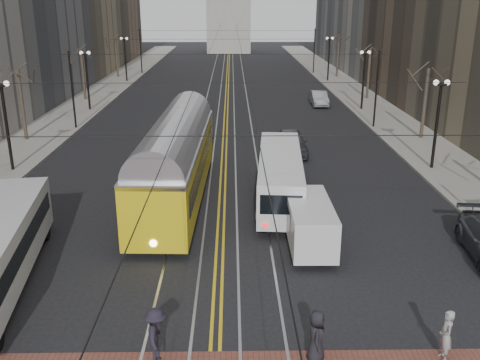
{
  "coord_description": "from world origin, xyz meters",
  "views": [
    {
      "loc": [
        0.57,
        -15.35,
        10.62
      ],
      "look_at": [
        0.92,
        7.17,
        3.0
      ],
      "focal_mm": 40.0,
      "sensor_mm": 36.0,
      "label": 1
    }
  ],
  "objects_px": {
    "streetcar": "(177,167)",
    "sedan_grey": "(291,142)",
    "pedestrian_b": "(446,336)",
    "pedestrian_d": "(156,336)",
    "rear_bus": "(280,178)",
    "pedestrian_a": "(316,337)",
    "sedan_silver": "(319,98)",
    "cargo_van": "(309,226)"
  },
  "relations": [
    {
      "from": "streetcar",
      "to": "sedan_grey",
      "type": "distance_m",
      "value": 11.72
    },
    {
      "from": "pedestrian_b",
      "to": "pedestrian_d",
      "type": "height_order",
      "value": "pedestrian_d"
    },
    {
      "from": "rear_bus",
      "to": "pedestrian_d",
      "type": "xyz_separation_m",
      "value": [
        -4.94,
        -13.81,
        -0.4
      ]
    },
    {
      "from": "pedestrian_b",
      "to": "rear_bus",
      "type": "bearing_deg",
      "value": -156.18
    },
    {
      "from": "pedestrian_a",
      "to": "pedestrian_b",
      "type": "height_order",
      "value": "pedestrian_a"
    },
    {
      "from": "pedestrian_d",
      "to": "streetcar",
      "type": "bearing_deg",
      "value": -3.15
    },
    {
      "from": "sedan_grey",
      "to": "pedestrian_b",
      "type": "distance_m",
      "value": 23.6
    },
    {
      "from": "sedan_silver",
      "to": "pedestrian_d",
      "type": "distance_m",
      "value": 43.64
    },
    {
      "from": "sedan_grey",
      "to": "pedestrian_d",
      "type": "distance_m",
      "value": 24.42
    },
    {
      "from": "streetcar",
      "to": "sedan_silver",
      "type": "xyz_separation_m",
      "value": [
        12.28,
        27.65,
        -1.1
      ]
    },
    {
      "from": "pedestrian_b",
      "to": "sedan_grey",
      "type": "bearing_deg",
      "value": -166.59
    },
    {
      "from": "cargo_van",
      "to": "pedestrian_a",
      "type": "xyz_separation_m",
      "value": [
        -0.88,
        -7.98,
        -0.2
      ]
    },
    {
      "from": "streetcar",
      "to": "cargo_van",
      "type": "xyz_separation_m",
      "value": [
        6.5,
        -6.46,
        -0.77
      ]
    },
    {
      "from": "sedan_grey",
      "to": "sedan_silver",
      "type": "distance_m",
      "value": 19.23
    },
    {
      "from": "cargo_van",
      "to": "pedestrian_b",
      "type": "bearing_deg",
      "value": -68.46
    },
    {
      "from": "pedestrian_b",
      "to": "pedestrian_d",
      "type": "xyz_separation_m",
      "value": [
        -8.85,
        0.0,
        0.08
      ]
    },
    {
      "from": "sedan_grey",
      "to": "rear_bus",
      "type": "bearing_deg",
      "value": -100.63
    },
    {
      "from": "rear_bus",
      "to": "pedestrian_a",
      "type": "distance_m",
      "value": 13.82
    },
    {
      "from": "streetcar",
      "to": "rear_bus",
      "type": "bearing_deg",
      "value": -4.42
    },
    {
      "from": "streetcar",
      "to": "rear_bus",
      "type": "distance_m",
      "value": 5.74
    },
    {
      "from": "cargo_van",
      "to": "pedestrian_a",
      "type": "relative_size",
      "value": 2.81
    },
    {
      "from": "sedan_grey",
      "to": "pedestrian_a",
      "type": "height_order",
      "value": "pedestrian_a"
    },
    {
      "from": "sedan_grey",
      "to": "pedestrian_d",
      "type": "height_order",
      "value": "pedestrian_d"
    },
    {
      "from": "rear_bus",
      "to": "sedan_grey",
      "type": "xyz_separation_m",
      "value": [
        1.69,
        9.69,
        -0.49
      ]
    },
    {
      "from": "sedan_grey",
      "to": "pedestrian_b",
      "type": "xyz_separation_m",
      "value": [
        2.22,
        -23.5,
        0.01
      ]
    },
    {
      "from": "pedestrian_d",
      "to": "sedan_silver",
      "type": "bearing_deg",
      "value": -21.43
    },
    {
      "from": "pedestrian_d",
      "to": "pedestrian_b",
      "type": "bearing_deg",
      "value": -96.11
    },
    {
      "from": "pedestrian_d",
      "to": "pedestrian_a",
      "type": "bearing_deg",
      "value": -96.11
    },
    {
      "from": "rear_bus",
      "to": "sedan_grey",
      "type": "relative_size",
      "value": 2.06
    },
    {
      "from": "sedan_silver",
      "to": "pedestrian_b",
      "type": "relative_size",
      "value": 2.64
    },
    {
      "from": "pedestrian_b",
      "to": "pedestrian_d",
      "type": "relative_size",
      "value": 0.92
    },
    {
      "from": "cargo_van",
      "to": "pedestrian_b",
      "type": "xyz_separation_m",
      "value": [
        3.09,
        -7.98,
        -0.21
      ]
    },
    {
      "from": "streetcar",
      "to": "rear_bus",
      "type": "height_order",
      "value": "streetcar"
    },
    {
      "from": "sedan_silver",
      "to": "cargo_van",
      "type": "bearing_deg",
      "value": -98.28
    },
    {
      "from": "sedan_grey",
      "to": "pedestrian_a",
      "type": "xyz_separation_m",
      "value": [
        -1.75,
        -23.5,
        0.03
      ]
    },
    {
      "from": "pedestrian_a",
      "to": "pedestrian_b",
      "type": "distance_m",
      "value": 3.98
    },
    {
      "from": "rear_bus",
      "to": "sedan_grey",
      "type": "bearing_deg",
      "value": 84.55
    },
    {
      "from": "cargo_van",
      "to": "sedan_silver",
      "type": "xyz_separation_m",
      "value": [
        5.78,
        34.11,
        -0.33
      ]
    },
    {
      "from": "pedestrian_a",
      "to": "pedestrian_b",
      "type": "relative_size",
      "value": 1.01
    },
    {
      "from": "pedestrian_b",
      "to": "cargo_van",
      "type": "bearing_deg",
      "value": -150.81
    },
    {
      "from": "rear_bus",
      "to": "cargo_van",
      "type": "bearing_deg",
      "value": -77.58
    },
    {
      "from": "streetcar",
      "to": "sedan_silver",
      "type": "height_order",
      "value": "streetcar"
    }
  ]
}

